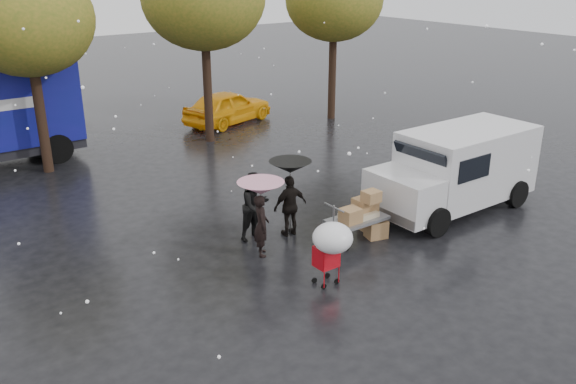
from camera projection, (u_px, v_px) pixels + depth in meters
ground at (327, 255)px, 14.28m from camera, size 90.00×90.00×0.00m
person_pink at (261, 225)px, 14.06m from camera, size 0.56×0.64×1.49m
person_middle at (255, 206)px, 14.85m from camera, size 0.94×0.79×1.72m
person_black at (290, 206)px, 15.06m from camera, size 0.94×0.45×1.56m
umbrella_pink at (261, 188)px, 13.73m from camera, size 1.08×1.08×1.82m
umbrella_black at (290, 167)px, 14.70m from camera, size 1.04×1.04×1.95m
vendor_cart at (360, 212)px, 14.84m from camera, size 1.52×0.80×1.27m
shopping_cart at (332, 241)px, 12.54m from camera, size 0.84×0.84×1.46m
white_van at (457, 168)px, 16.58m from camera, size 4.91×2.18×2.20m
box_ground_near at (376, 229)px, 15.12m from camera, size 0.59×0.51×0.45m
box_ground_far at (369, 223)px, 15.58m from camera, size 0.49×0.40×0.35m
yellow_taxi at (228, 107)px, 25.39m from camera, size 4.41×2.72×1.40m
tree_row at (123, 7)px, 19.75m from camera, size 21.60×4.40×7.12m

